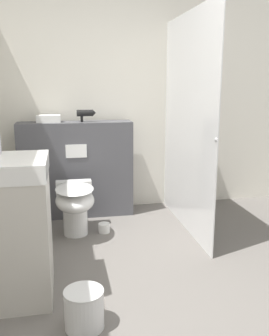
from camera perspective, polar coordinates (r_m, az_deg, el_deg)
ground_plane at (r=2.46m, az=3.48°, el=-23.36°), size 12.00×12.00×0.00m
wall_back at (r=4.34m, az=-4.12°, el=10.11°), size 8.00×0.06×2.50m
partition_panel at (r=4.17m, az=-8.84°, el=-0.20°), size 1.22×0.30×1.05m
shower_glass at (r=3.73m, az=8.01°, el=6.58°), size 0.04×1.54×2.11m
toilet at (r=3.64m, az=-9.07°, el=-5.33°), size 0.36×0.61×0.50m
sink_vanity at (r=2.69m, az=-19.50°, el=-8.86°), size 0.64×0.55×1.12m
hair_drier at (r=4.06m, az=-7.45°, el=8.27°), size 0.20×0.07×0.13m
folded_towel at (r=4.10m, az=-12.97°, el=7.34°), size 0.25×0.16×0.08m
spare_toilet_roll at (r=3.78m, az=-4.65°, el=-9.09°), size 0.11×0.11×0.09m
waste_bin at (r=2.43m, az=-7.68°, el=-20.54°), size 0.24×0.24×0.24m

